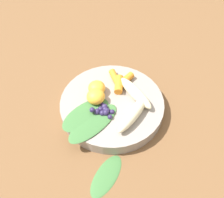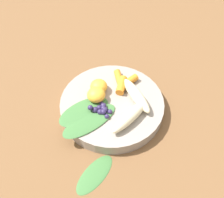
# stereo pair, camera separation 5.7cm
# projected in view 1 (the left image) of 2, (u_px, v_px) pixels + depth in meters

# --- Properties ---
(ground_plane) EXTENTS (2.40, 2.40, 0.00)m
(ground_plane) POSITION_uv_depth(u_px,v_px,m) (112.00, 110.00, 0.67)
(ground_plane) COLOR brown
(bowl) EXTENTS (0.25, 0.25, 0.03)m
(bowl) POSITION_uv_depth(u_px,v_px,m) (112.00, 106.00, 0.66)
(bowl) COLOR gray
(bowl) RESTS_ON ground_plane
(banana_peeled_left) EXTENTS (0.09, 0.11, 0.03)m
(banana_peeled_left) POSITION_uv_depth(u_px,v_px,m) (135.00, 93.00, 0.65)
(banana_peeled_left) COLOR beige
(banana_peeled_left) RESTS_ON bowl
(banana_peeled_right) EXTENTS (0.12, 0.05, 0.03)m
(banana_peeled_right) POSITION_uv_depth(u_px,v_px,m) (133.00, 114.00, 0.61)
(banana_peeled_right) COLOR beige
(banana_peeled_right) RESTS_ON bowl
(orange_segment_near) EXTENTS (0.04, 0.04, 0.03)m
(orange_segment_near) POSITION_uv_depth(u_px,v_px,m) (96.00, 97.00, 0.64)
(orange_segment_near) COLOR #F4A833
(orange_segment_near) RESTS_ON bowl
(orange_segment_far) EXTENTS (0.04, 0.04, 0.03)m
(orange_segment_far) POSITION_uv_depth(u_px,v_px,m) (97.00, 88.00, 0.65)
(orange_segment_far) COLOR #F4A833
(orange_segment_far) RESTS_ON bowl
(carrot_front) EXTENTS (0.05, 0.03, 0.02)m
(carrot_front) POSITION_uv_depth(u_px,v_px,m) (126.00, 80.00, 0.68)
(carrot_front) COLOR orange
(carrot_front) RESTS_ON bowl
(carrot_mid_left) EXTENTS (0.05, 0.03, 0.02)m
(carrot_mid_left) POSITION_uv_depth(u_px,v_px,m) (120.00, 85.00, 0.67)
(carrot_mid_left) COLOR orange
(carrot_mid_left) RESTS_ON bowl
(carrot_mid_right) EXTENTS (0.05, 0.05, 0.02)m
(carrot_mid_right) POSITION_uv_depth(u_px,v_px,m) (115.00, 78.00, 0.68)
(carrot_mid_right) COLOR orange
(carrot_mid_right) RESTS_ON bowl
(blueberry_pile) EXTENTS (0.04, 0.05, 0.02)m
(blueberry_pile) POSITION_uv_depth(u_px,v_px,m) (103.00, 111.00, 0.62)
(blueberry_pile) COLOR #2D234C
(blueberry_pile) RESTS_ON bowl
(coconut_shred_patch) EXTENTS (0.04, 0.04, 0.00)m
(coconut_shred_patch) POSITION_uv_depth(u_px,v_px,m) (88.00, 111.00, 0.63)
(coconut_shred_patch) COLOR white
(coconut_shred_patch) RESTS_ON bowl
(kale_leaf_left) EXTENTS (0.14, 0.11, 0.01)m
(kale_leaf_left) POSITION_uv_depth(u_px,v_px,m) (86.00, 115.00, 0.62)
(kale_leaf_left) COLOR #3D7038
(kale_leaf_left) RESTS_ON bowl
(kale_leaf_right) EXTENTS (0.15, 0.10, 0.01)m
(kale_leaf_right) POSITION_uv_depth(u_px,v_px,m) (93.00, 123.00, 0.60)
(kale_leaf_right) COLOR #3D7038
(kale_leaf_right) RESTS_ON bowl
(kale_leaf_stray) EXTENTS (0.11, 0.06, 0.01)m
(kale_leaf_stray) POSITION_uv_depth(u_px,v_px,m) (106.00, 176.00, 0.56)
(kale_leaf_stray) COLOR #3D7038
(kale_leaf_stray) RESTS_ON ground_plane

